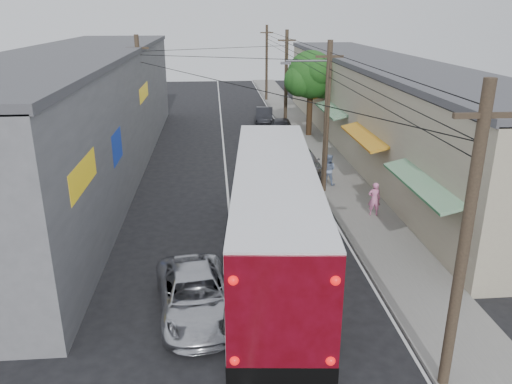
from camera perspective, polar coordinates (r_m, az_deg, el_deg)
ground at (r=15.34m, az=-1.66°, el=-17.40°), size 120.00×120.00×0.00m
sidewalk at (r=34.23m, az=7.36°, el=4.09°), size 3.00×80.00×0.12m
building_right at (r=36.62m, az=13.91°, el=9.68°), size 7.09×40.00×6.25m
building_left at (r=31.71m, az=-19.38°, el=8.55°), size 7.20×36.00×7.25m
utility_poles at (r=33.13m, az=1.73°, el=10.93°), size 11.80×45.28×8.00m
street_tree at (r=39.20m, az=6.37°, el=13.02°), size 4.40×4.00×6.60m
coach_bus at (r=18.87m, az=2.11°, el=-2.58°), size 4.18×14.16×4.02m
jeepney at (r=16.54m, az=-7.02°, el=-11.59°), size 2.98×5.27×1.39m
parked_suv at (r=30.42m, az=5.24°, el=3.44°), size 2.40×5.07×1.43m
parked_car_mid at (r=39.48m, az=2.89°, el=7.34°), size 2.25×4.38×1.43m
parked_car_far at (r=44.48m, az=0.97°, el=8.73°), size 1.89×4.22×1.34m
pedestrian_near at (r=24.31m, az=13.37°, el=-0.77°), size 0.63×0.45×1.63m
pedestrian_far at (r=28.15m, az=8.26°, el=2.55°), size 1.05×0.96×1.75m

